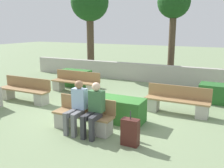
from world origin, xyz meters
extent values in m
plane|color=gray|center=(0.00, 0.00, 0.00)|extent=(60.00, 60.00, 0.00)
cube|color=#ADA89E|center=(0.00, 5.28, 0.45)|extent=(14.44, 0.30, 0.89)
cube|color=#937047|center=(0.04, -1.30, 0.44)|extent=(1.70, 0.44, 0.05)
cube|color=#937047|center=(0.04, -1.06, 0.67)|extent=(1.70, 0.04, 0.40)
cube|color=#ADA89E|center=(-0.58, -1.30, 0.21)|extent=(0.36, 0.40, 0.42)
cube|color=#ADA89E|center=(0.66, -1.30, 0.21)|extent=(0.36, 0.40, 0.42)
cube|color=#937047|center=(-2.45, 1.94, 0.44)|extent=(2.17, 0.44, 0.05)
cube|color=#937047|center=(-2.45, 2.18, 0.67)|extent=(2.17, 0.04, 0.40)
cube|color=#ADA89E|center=(-3.30, 1.94, 0.21)|extent=(0.36, 0.40, 0.42)
cube|color=#ADA89E|center=(-1.59, 1.94, 0.21)|extent=(0.36, 0.40, 0.42)
cube|color=#937047|center=(1.98, 1.12, 0.44)|extent=(2.01, 0.44, 0.05)
cube|color=#937047|center=(1.98, 1.36, 0.67)|extent=(2.01, 0.04, 0.40)
cube|color=#ADA89E|center=(1.20, 1.12, 0.21)|extent=(0.36, 0.40, 0.42)
cube|color=#ADA89E|center=(2.76, 1.12, 0.21)|extent=(0.36, 0.40, 0.42)
cube|color=#937047|center=(-3.37, -0.02, 0.44)|extent=(2.15, 0.44, 0.05)
cube|color=#937047|center=(-3.37, 0.22, 0.67)|extent=(2.15, 0.04, 0.40)
cube|color=#ADA89E|center=(-4.21, -0.02, 0.21)|extent=(0.36, 0.40, 0.42)
cube|color=#ADA89E|center=(-2.53, -0.02, 0.21)|extent=(0.36, 0.40, 0.42)
cube|color=#333338|center=(0.36, -1.51, 0.53)|extent=(0.14, 0.46, 0.13)
cube|color=#333338|center=(0.56, -1.51, 0.53)|extent=(0.14, 0.46, 0.13)
cube|color=#333338|center=(0.34, -1.74, 0.30)|extent=(0.11, 0.11, 0.60)
cube|color=#333338|center=(0.58, -1.74, 0.30)|extent=(0.11, 0.11, 0.60)
cube|color=#3D6B42|center=(0.46, -1.27, 0.87)|extent=(0.38, 0.22, 0.54)
sphere|color=beige|center=(0.46, -1.29, 1.25)|extent=(0.22, 0.22, 0.22)
cube|color=slate|center=(-0.16, -1.51, 0.53)|extent=(0.14, 0.46, 0.13)
cube|color=slate|center=(0.04, -1.51, 0.53)|extent=(0.14, 0.46, 0.13)
cube|color=slate|center=(-0.18, -1.74, 0.30)|extent=(0.11, 0.11, 0.60)
cube|color=slate|center=(0.06, -1.74, 0.30)|extent=(0.11, 0.11, 0.60)
cube|color=#9EBCE0|center=(-0.06, -1.27, 0.87)|extent=(0.38, 0.22, 0.54)
sphere|color=#936B4C|center=(-0.06, -1.29, 1.25)|extent=(0.22, 0.22, 0.22)
cube|color=#33702D|center=(-3.09, 2.88, 0.38)|extent=(1.43, 0.74, 0.75)
cube|color=#33702D|center=(0.36, -0.26, 0.35)|extent=(1.97, 0.73, 0.69)
cube|color=#471E19|center=(1.48, -1.53, 0.32)|extent=(0.41, 0.21, 0.64)
cylinder|color=#333338|center=(1.48, -1.53, 0.74)|extent=(0.02, 0.02, 0.20)
cylinder|color=#473828|center=(-4.34, 6.40, 1.75)|extent=(0.42, 0.42, 3.50)
sphere|color=#194219|center=(-4.34, 6.40, 4.10)|extent=(2.19, 2.19, 2.19)
cylinder|color=#473828|center=(0.46, 6.61, 1.74)|extent=(0.34, 0.34, 3.48)
sphere|color=#194219|center=(0.46, 6.61, 3.94)|extent=(1.66, 1.66, 1.66)
camera|label=1|loc=(3.48, -6.52, 2.70)|focal=40.00mm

